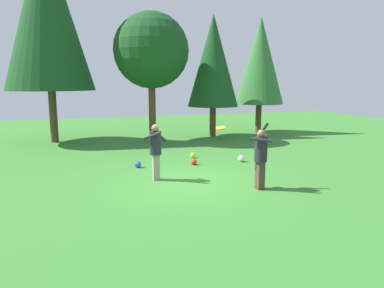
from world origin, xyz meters
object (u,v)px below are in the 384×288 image
object	(u,v)px
ball_blue	(138,164)
tree_center	(151,51)
frisbee	(221,128)
tree_right	(213,61)
person_thrower	(261,154)
person_catcher	(156,147)
ball_red	(194,162)
ball_yellow	(193,155)
ball_white	(241,159)
tree_far_right	(260,61)
tree_left	(46,11)

from	to	relation	value
ball_blue	tree_center	world-z (taller)	tree_center
frisbee	tree_center	xyz separation A→B (m)	(-0.03, 8.27, 2.65)
tree_right	person_thrower	bearing A→B (deg)	-104.23
person_catcher	frisbee	bearing A→B (deg)	0.00
person_thrower	ball_red	size ratio (longest dim) A/B	8.65
person_thrower	ball_blue	distance (m)	4.47
ball_red	tree_center	xyz separation A→B (m)	(-0.21, 5.56, 4.17)
ball_yellow	ball_white	world-z (taller)	ball_white
person_catcher	tree_right	size ratio (longest dim) A/B	0.26
ball_yellow	tree_right	xyz separation A→B (m)	(2.73, 4.80, 3.77)
frisbee	tree_far_right	distance (m)	11.38
ball_red	tree_center	distance (m)	6.95
ball_red	tree_left	world-z (taller)	tree_left
ball_blue	tree_center	bearing A→B (deg)	72.31
frisbee	ball_red	size ratio (longest dim) A/B	1.83
ball_yellow	ball_blue	bearing A→B (deg)	-159.00
ball_yellow	ball_blue	size ratio (longest dim) A/B	0.93
tree_far_right	tree_right	world-z (taller)	tree_far_right
ball_white	tree_far_right	bearing A→B (deg)	56.65
person_thrower	ball_red	world-z (taller)	person_thrower
person_catcher	tree_center	bearing A→B (deg)	117.66
ball_yellow	tree_left	distance (m)	9.55
person_catcher	ball_white	xyz separation A→B (m)	(3.45, 1.38, -0.85)
tree_left	tree_right	size ratio (longest dim) A/B	1.54
ball_red	ball_white	distance (m)	1.77
tree_far_right	tree_right	xyz separation A→B (m)	(-3.03, -0.61, -0.09)
frisbee	ball_yellow	distance (m)	4.12
ball_yellow	ball_white	size ratio (longest dim) A/B	0.88
tree_left	tree_center	distance (m)	4.96
ball_yellow	frisbee	bearing A→B (deg)	-97.69
frisbee	ball_blue	distance (m)	3.73
tree_far_right	ball_blue	bearing A→B (deg)	-141.94
tree_center	tree_right	world-z (taller)	tree_right
ball_yellow	tree_far_right	size ratio (longest dim) A/B	0.03
ball_red	tree_right	distance (m)	7.63
person_thrower	tree_far_right	bearing A→B (deg)	-87.81
person_thrower	ball_white	distance (m)	3.44
tree_right	tree_center	bearing A→B (deg)	-174.34
person_thrower	person_catcher	bearing A→B (deg)	-5.54
tree_center	ball_red	bearing A→B (deg)	-87.82
frisbee	tree_left	xyz separation A→B (m)	(-4.56, 9.36, 4.36)
ball_blue	tree_far_right	size ratio (longest dim) A/B	0.03
ball_red	ball_blue	size ratio (longest dim) A/B	0.94
ball_red	ball_blue	xyz separation A→B (m)	(-1.92, 0.22, 0.01)
person_catcher	tree_far_right	xyz separation A→B (m)	(7.78, 7.96, 2.99)
frisbee	tree_far_right	world-z (taller)	tree_far_right
person_thrower	frisbee	distance (m)	1.26
ball_red	tree_right	xyz separation A→B (m)	(3.06, 5.88, 3.77)
person_catcher	tree_right	bearing A→B (deg)	96.63
frisbee	ball_red	xyz separation A→B (m)	(0.18, 2.71, -1.52)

